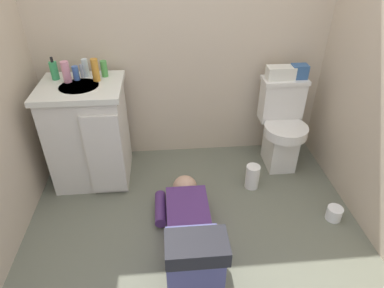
{
  "coord_description": "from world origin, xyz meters",
  "views": [
    {
      "loc": [
        -0.16,
        -1.57,
        1.79
      ],
      "look_at": [
        0.02,
        0.43,
        0.45
      ],
      "focal_mm": 31.29,
      "sensor_mm": 36.0,
      "label": 1
    }
  ],
  "objects_px": {
    "bottle_blue": "(76,73)",
    "bottle_clear": "(85,68)",
    "person_plumber": "(190,232)",
    "vanity_cabinet": "(89,133)",
    "bottle_pink": "(66,72)",
    "paper_towel_roll": "(252,177)",
    "bottle_green": "(104,69)",
    "tissue_box": "(281,73)",
    "toilet_paper_roll": "(334,213)",
    "soap_dispenser": "(54,70)",
    "toiletry_bag": "(299,71)",
    "bottle_amber": "(95,70)",
    "toilet": "(282,126)",
    "faucet": "(82,71)"
  },
  "relations": [
    {
      "from": "toilet_paper_roll",
      "to": "bottle_amber",
      "type": "bearing_deg",
      "value": 156.36
    },
    {
      "from": "bottle_amber",
      "to": "toilet_paper_roll",
      "type": "bearing_deg",
      "value": -23.64
    },
    {
      "from": "toiletry_bag",
      "to": "bottle_blue",
      "type": "distance_m",
      "value": 1.71
    },
    {
      "from": "toilet",
      "to": "bottle_blue",
      "type": "bearing_deg",
      "value": 178.69
    },
    {
      "from": "toilet",
      "to": "bottle_pink",
      "type": "bearing_deg",
      "value": 179.9
    },
    {
      "from": "toilet",
      "to": "toiletry_bag",
      "type": "relative_size",
      "value": 6.05
    },
    {
      "from": "soap_dispenser",
      "to": "faucet",
      "type": "bearing_deg",
      "value": 6.01
    },
    {
      "from": "toiletry_bag",
      "to": "soap_dispenser",
      "type": "distance_m",
      "value": 1.86
    },
    {
      "from": "person_plumber",
      "to": "bottle_pink",
      "type": "xyz_separation_m",
      "value": [
        -0.81,
        0.91,
        0.72
      ]
    },
    {
      "from": "toilet_paper_roll",
      "to": "bottle_clear",
      "type": "bearing_deg",
      "value": 154.89
    },
    {
      "from": "tissue_box",
      "to": "bottle_blue",
      "type": "xyz_separation_m",
      "value": [
        -1.56,
        -0.05,
        0.07
      ]
    },
    {
      "from": "paper_towel_roll",
      "to": "toiletry_bag",
      "type": "bearing_deg",
      "value": 45.35
    },
    {
      "from": "person_plumber",
      "to": "toiletry_bag",
      "type": "xyz_separation_m",
      "value": [
        0.95,
        1.0,
        0.63
      ]
    },
    {
      "from": "bottle_pink",
      "to": "bottle_amber",
      "type": "height_order",
      "value": "bottle_amber"
    },
    {
      "from": "toiletry_bag",
      "to": "bottle_amber",
      "type": "relative_size",
      "value": 0.76
    },
    {
      "from": "toilet_paper_roll",
      "to": "soap_dispenser",
      "type": "bearing_deg",
      "value": 158.28
    },
    {
      "from": "toiletry_bag",
      "to": "toilet_paper_roll",
      "type": "bearing_deg",
      "value": -82.91
    },
    {
      "from": "bottle_blue",
      "to": "bottle_amber",
      "type": "xyz_separation_m",
      "value": [
        0.15,
        -0.03,
        0.03
      ]
    },
    {
      "from": "bottle_amber",
      "to": "paper_towel_roll",
      "type": "xyz_separation_m",
      "value": [
        1.15,
        -0.33,
        -0.8
      ]
    },
    {
      "from": "soap_dispenser",
      "to": "bottle_clear",
      "type": "height_order",
      "value": "soap_dispenser"
    },
    {
      "from": "tissue_box",
      "to": "bottle_green",
      "type": "distance_m",
      "value": 1.36
    },
    {
      "from": "paper_towel_roll",
      "to": "bottle_pink",
      "type": "bearing_deg",
      "value": 166.63
    },
    {
      "from": "bottle_blue",
      "to": "bottle_green",
      "type": "distance_m",
      "value": 0.2
    },
    {
      "from": "toilet",
      "to": "bottle_pink",
      "type": "relative_size",
      "value": 4.92
    },
    {
      "from": "bottle_pink",
      "to": "bottle_blue",
      "type": "distance_m",
      "value": 0.07
    },
    {
      "from": "toilet",
      "to": "person_plumber",
      "type": "bearing_deg",
      "value": -133.01
    },
    {
      "from": "bottle_pink",
      "to": "bottle_clear",
      "type": "xyz_separation_m",
      "value": [
        0.12,
        0.1,
        -0.01
      ]
    },
    {
      "from": "person_plumber",
      "to": "faucet",
      "type": "bearing_deg",
      "value": 125.87
    },
    {
      "from": "vanity_cabinet",
      "to": "toilet_paper_roll",
      "type": "xyz_separation_m",
      "value": [
        1.77,
        -0.66,
        -0.37
      ]
    },
    {
      "from": "bottle_green",
      "to": "tissue_box",
      "type": "bearing_deg",
      "value": 0.13
    },
    {
      "from": "paper_towel_roll",
      "to": "faucet",
      "type": "bearing_deg",
      "value": 162.35
    },
    {
      "from": "bottle_pink",
      "to": "person_plumber",
      "type": "bearing_deg",
      "value": -48.48
    },
    {
      "from": "bottle_clear",
      "to": "paper_towel_roll",
      "type": "height_order",
      "value": "bottle_clear"
    },
    {
      "from": "toilet",
      "to": "person_plumber",
      "type": "distance_m",
      "value": 1.26
    },
    {
      "from": "vanity_cabinet",
      "to": "bottle_clear",
      "type": "height_order",
      "value": "bottle_clear"
    },
    {
      "from": "bottle_clear",
      "to": "bottle_amber",
      "type": "xyz_separation_m",
      "value": [
        0.09,
        -0.09,
        0.02
      ]
    },
    {
      "from": "bottle_blue",
      "to": "bottle_amber",
      "type": "bearing_deg",
      "value": -11.17
    },
    {
      "from": "paper_towel_roll",
      "to": "soap_dispenser",
      "type": "bearing_deg",
      "value": 165.27
    },
    {
      "from": "faucet",
      "to": "bottle_pink",
      "type": "relative_size",
      "value": 0.66
    },
    {
      "from": "bottle_blue",
      "to": "toilet_paper_roll",
      "type": "bearing_deg",
      "value": -22.68
    },
    {
      "from": "bottle_pink",
      "to": "bottle_clear",
      "type": "bearing_deg",
      "value": 39.49
    },
    {
      "from": "person_plumber",
      "to": "bottle_blue",
      "type": "distance_m",
      "value": 1.39
    },
    {
      "from": "paper_towel_roll",
      "to": "person_plumber",
      "type": "bearing_deg",
      "value": -132.91
    },
    {
      "from": "soap_dispenser",
      "to": "bottle_clear",
      "type": "relative_size",
      "value": 1.25
    },
    {
      "from": "bottle_blue",
      "to": "bottle_clear",
      "type": "bearing_deg",
      "value": 46.09
    },
    {
      "from": "toilet",
      "to": "paper_towel_roll",
      "type": "bearing_deg",
      "value": -133.2
    },
    {
      "from": "person_plumber",
      "to": "vanity_cabinet",
      "type": "bearing_deg",
      "value": 130.16
    },
    {
      "from": "bottle_pink",
      "to": "toilet_paper_roll",
      "type": "relative_size",
      "value": 1.39
    },
    {
      "from": "bottle_clear",
      "to": "toilet_paper_roll",
      "type": "height_order",
      "value": "bottle_clear"
    },
    {
      "from": "bottle_blue",
      "to": "soap_dispenser",
      "type": "bearing_deg",
      "value": 170.23
    }
  ]
}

